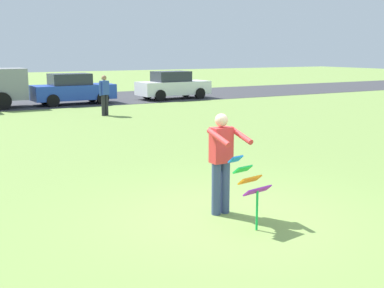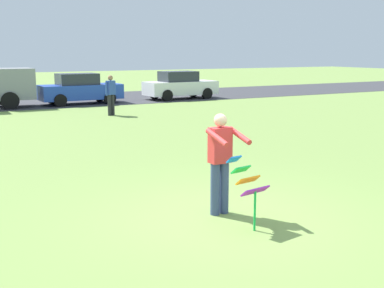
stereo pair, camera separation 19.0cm
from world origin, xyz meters
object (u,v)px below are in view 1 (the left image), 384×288
Objects in this scene: parked_car_blue at (72,89)px; person_walker_near at (104,94)px; person_kite_flyer at (222,160)px; kite_held at (250,182)px; parked_car_white at (173,86)px.

parked_car_blue is 2.46× the size of person_walker_near.
person_walker_near is at bearing 78.92° from person_kite_flyer.
person_kite_flyer reaches higher than kite_held.
parked_car_blue is (2.66, 19.34, 0.03)m from kite_held.
parked_car_blue is at bearing 82.17° from kite_held.
parked_car_white is (5.89, -0.00, 0.00)m from parked_car_blue.
person_kite_flyer is at bearing -98.24° from parked_car_blue.
person_walker_near reaches higher than kite_held.
person_kite_flyer is at bearing -114.78° from parked_car_white.
parked_car_blue is at bearing 180.00° from parked_car_white.
parked_car_white reaches higher than kite_held.
parked_car_white is 7.91m from person_walker_near.
person_walker_near is (2.62, 13.38, -0.02)m from person_kite_flyer.
person_kite_flyer is 18.77m from parked_car_blue.
person_kite_flyer is 0.41× the size of parked_car_blue.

